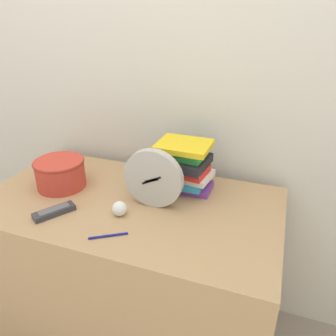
# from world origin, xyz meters

# --- Properties ---
(wall_back) EXTENTS (6.00, 0.04, 2.40)m
(wall_back) POSITION_xyz_m (0.00, 0.71, 1.20)
(wall_back) COLOR silver
(wall_back) RESTS_ON ground_plane
(desk) EXTENTS (1.17, 0.64, 0.76)m
(desk) POSITION_xyz_m (0.00, 0.32, 0.38)
(desk) COLOR tan
(desk) RESTS_ON ground_plane
(desk_clock) EXTENTS (0.23, 0.04, 0.23)m
(desk_clock) POSITION_xyz_m (0.10, 0.33, 0.87)
(desk_clock) COLOR #B7B2A8
(desk_clock) RESTS_ON desk
(book_stack) EXTENTS (0.26, 0.20, 0.21)m
(book_stack) POSITION_xyz_m (0.17, 0.49, 0.86)
(book_stack) COLOR #7A3899
(book_stack) RESTS_ON desk
(basket) EXTENTS (0.21, 0.21, 0.12)m
(basket) POSITION_xyz_m (-0.32, 0.34, 0.82)
(basket) COLOR #C63D2D
(basket) RESTS_ON desk
(tv_remote) EXTENTS (0.12, 0.15, 0.02)m
(tv_remote) POSITION_xyz_m (-0.22, 0.15, 0.77)
(tv_remote) COLOR #333338
(tv_remote) RESTS_ON desk
(crumpled_paper_ball) EXTENTS (0.05, 0.05, 0.05)m
(crumpled_paper_ball) POSITION_xyz_m (0.01, 0.22, 0.78)
(crumpled_paper_ball) COLOR white
(crumpled_paper_ball) RESTS_ON desk
(pen) EXTENTS (0.11, 0.08, 0.01)m
(pen) POSITION_xyz_m (0.03, 0.10, 0.76)
(pen) COLOR navy
(pen) RESTS_ON desk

